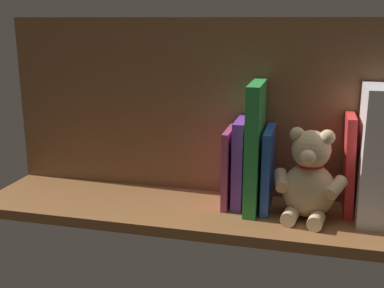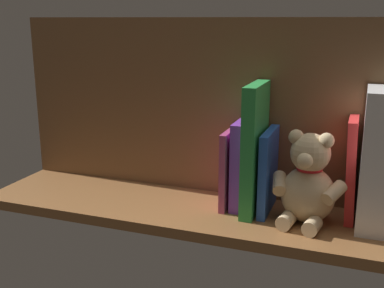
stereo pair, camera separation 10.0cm
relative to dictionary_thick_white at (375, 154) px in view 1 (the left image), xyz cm
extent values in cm
cube|color=brown|center=(36.66, 2.35, -14.53)|extent=(92.53, 25.08, 2.20)
cube|color=brown|center=(36.66, -7.94, 6.36)|extent=(92.53, 1.50, 39.57)
cube|color=white|center=(0.00, 0.00, 0.00)|extent=(6.05, 13.38, 26.85)
cube|color=red|center=(4.57, -2.00, -3.12)|extent=(2.57, 9.58, 20.67)
ellipsoid|color=#D1B284|center=(12.29, 2.75, -7.79)|extent=(12.13, 11.20, 11.27)
sphere|color=#D1B284|center=(12.29, 2.75, 0.75)|extent=(7.75, 7.75, 7.75)
sphere|color=#D1B284|center=(9.42, 3.23, 3.65)|extent=(2.99, 2.99, 2.99)
sphere|color=#D1B284|center=(15.15, 2.28, 3.65)|extent=(2.99, 2.99, 2.99)
sphere|color=beige|center=(12.83, 6.00, 0.17)|extent=(2.99, 2.99, 2.99)
cylinder|color=#D1B284|center=(7.24, 5.02, -5.82)|extent=(5.02, 6.12, 4.17)
cylinder|color=#D1B284|center=(17.80, 3.27, -5.82)|extent=(3.61, 5.93, 4.17)
cylinder|color=#D1B284|center=(10.57, 7.89, -11.93)|extent=(3.64, 4.66, 2.99)
cylinder|color=#D1B284|center=(15.57, 7.06, -11.93)|extent=(3.64, 4.66, 2.99)
torus|color=red|center=(12.29, 2.75, -2.33)|extent=(5.91, 5.91, 0.88)
cube|color=blue|center=(20.81, -0.42, -4.78)|extent=(1.69, 12.74, 17.30)
cube|color=green|center=(23.66, 0.28, -0.02)|extent=(2.69, 14.13, 26.81)
cube|color=purple|center=(26.81, -1.28, -4.06)|extent=(2.28, 11.02, 18.74)
cube|color=#B23F72|center=(29.27, -0.91, -5.08)|extent=(1.32, 11.76, 16.69)
camera|label=1|loc=(12.98, 95.84, 25.81)|focal=44.43mm
camera|label=2|loc=(3.46, 92.90, 25.81)|focal=44.43mm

